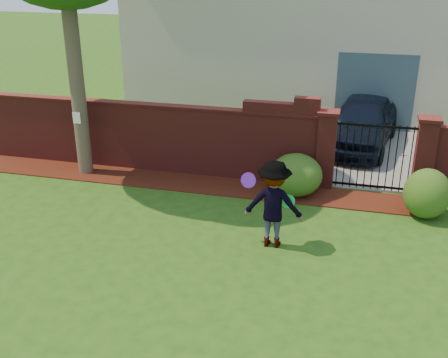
% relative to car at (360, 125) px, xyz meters
% --- Properties ---
extents(ground, '(80.00, 80.00, 0.01)m').
position_rel_car_xyz_m(ground, '(-3.14, -6.99, -0.73)').
color(ground, '#264C13').
rests_on(ground, ground).
extents(mulch_bed, '(11.10, 1.08, 0.03)m').
position_rel_car_xyz_m(mulch_bed, '(-4.09, -3.66, -0.71)').
color(mulch_bed, '#39130A').
rests_on(mulch_bed, ground).
extents(brick_wall, '(8.70, 0.31, 2.16)m').
position_rel_car_xyz_m(brick_wall, '(-5.15, -2.99, 0.21)').
color(brick_wall, maroon).
rests_on(brick_wall, ground).
extents(pillar_left, '(0.50, 0.50, 1.88)m').
position_rel_car_xyz_m(pillar_left, '(-0.74, -2.99, 0.23)').
color(pillar_left, maroon).
rests_on(pillar_left, ground).
extents(pillar_right, '(0.50, 0.50, 1.88)m').
position_rel_car_xyz_m(pillar_right, '(1.46, -2.99, 0.23)').
color(pillar_right, maroon).
rests_on(pillar_right, ground).
extents(iron_gate, '(1.78, 0.03, 1.60)m').
position_rel_car_xyz_m(iron_gate, '(0.36, -2.99, 0.13)').
color(iron_gate, black).
rests_on(iron_gate, ground).
extents(driveway, '(3.20, 8.00, 0.01)m').
position_rel_car_xyz_m(driveway, '(0.36, 1.01, -0.72)').
color(driveway, slate).
rests_on(driveway, ground).
extents(house, '(12.40, 6.40, 6.30)m').
position_rel_car_xyz_m(house, '(-2.14, 5.00, 2.44)').
color(house, beige).
rests_on(house, ground).
extents(car, '(2.33, 4.44, 1.44)m').
position_rel_car_xyz_m(car, '(0.00, 0.00, 0.00)').
color(car, black).
rests_on(car, ground).
extents(paper_notice, '(0.20, 0.01, 0.28)m').
position_rel_car_xyz_m(paper_notice, '(-6.74, -3.78, 0.78)').
color(paper_notice, white).
rests_on(paper_notice, tree).
extents(shrub_left, '(1.21, 1.21, 0.99)m').
position_rel_car_xyz_m(shrub_left, '(-1.34, -3.66, -0.23)').
color(shrub_left, '#234E17').
rests_on(shrub_left, ground).
extents(shrub_middle, '(0.98, 0.98, 1.08)m').
position_rel_car_xyz_m(shrub_middle, '(1.47, -4.12, -0.18)').
color(shrub_middle, '#234E17').
rests_on(shrub_middle, ground).
extents(man, '(1.12, 0.65, 1.72)m').
position_rel_car_xyz_m(man, '(-1.47, -6.14, 0.14)').
color(man, gray).
rests_on(man, ground).
extents(frisbee_purple, '(0.30, 0.13, 0.29)m').
position_rel_car_xyz_m(frisbee_purple, '(-1.95, -6.16, 0.60)').
color(frisbee_purple, '#581BAE').
rests_on(frisbee_purple, man).
extents(frisbee_green, '(0.27, 0.07, 0.27)m').
position_rel_car_xyz_m(frisbee_green, '(-1.20, -6.17, 0.26)').
color(frisbee_green, green).
rests_on(frisbee_green, man).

